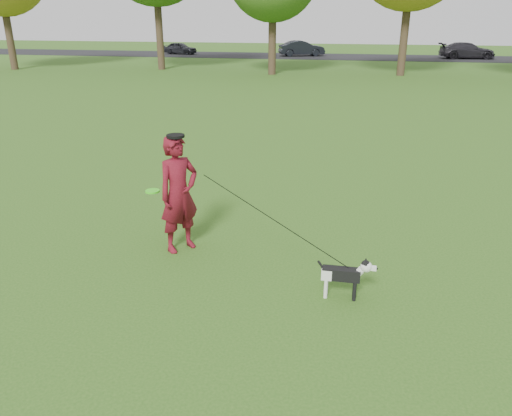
% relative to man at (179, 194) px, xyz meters
% --- Properties ---
extents(ground, '(120.00, 120.00, 0.00)m').
position_rel_man_xyz_m(ground, '(1.33, -0.34, -0.96)').
color(ground, '#285116').
rests_on(ground, ground).
extents(road, '(120.00, 7.00, 0.02)m').
position_rel_man_xyz_m(road, '(1.33, 39.66, -0.95)').
color(road, black).
rests_on(road, ground).
extents(man, '(0.80, 0.84, 1.93)m').
position_rel_man_xyz_m(man, '(0.00, 0.00, 0.00)').
color(man, '#520B16').
rests_on(man, ground).
extents(dog, '(0.81, 0.16, 0.62)m').
position_rel_man_xyz_m(dog, '(2.72, -1.04, -0.59)').
color(dog, black).
rests_on(dog, ground).
extents(car_left, '(3.33, 1.83, 1.07)m').
position_rel_man_xyz_m(car_left, '(-13.86, 39.66, -0.41)').
color(car_left, black).
rests_on(car_left, road).
extents(car_mid, '(4.27, 2.68, 1.33)m').
position_rel_man_xyz_m(car_mid, '(-2.39, 39.66, -0.28)').
color(car_mid, black).
rests_on(car_mid, road).
extents(car_right, '(4.70, 2.30, 1.32)m').
position_rel_man_xyz_m(car_right, '(11.68, 39.66, -0.29)').
color(car_right, black).
rests_on(car_right, road).
extents(man_held_items, '(3.35, 1.18, 1.52)m').
position_rel_man_xyz_m(man_held_items, '(1.64, -0.55, -0.09)').
color(man_held_items, '#41E61D').
rests_on(man_held_items, ground).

